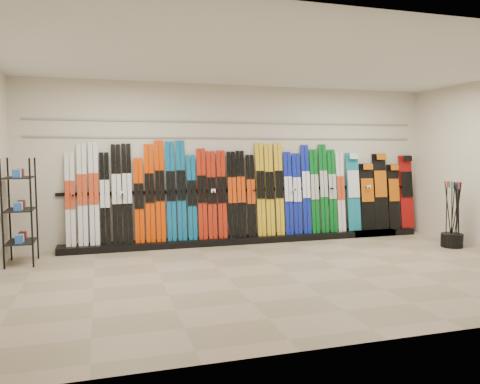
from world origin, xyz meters
name	(u,v)px	position (x,y,z in m)	size (l,w,h in m)	color
floor	(286,273)	(0.00, 0.00, 0.00)	(8.00, 8.00, 0.00)	gray
back_wall	(237,164)	(0.00, 2.50, 1.50)	(8.00, 8.00, 0.00)	beige
ceiling	(288,61)	(0.00, 0.00, 3.00)	(8.00, 8.00, 0.00)	silver
ski_rack_base	(252,239)	(0.22, 2.28, 0.06)	(8.00, 0.40, 0.12)	black
skis	(216,193)	(-0.46, 2.34, 0.97)	(5.37, 0.26, 1.83)	silver
snowboards	(380,193)	(3.08, 2.35, 0.86)	(1.58, 0.25, 1.59)	#14728C
accessory_rack	(20,211)	(-3.75, 1.70, 0.83)	(0.40, 0.60, 1.65)	black
pole_bin	(452,240)	(3.60, 0.81, 0.12)	(0.39, 0.39, 0.25)	black
ski_poles	(454,214)	(3.61, 0.79, 0.61)	(0.21, 0.37, 1.18)	black
slatwall_rail_0	(238,138)	(0.00, 2.48, 2.00)	(7.60, 0.02, 0.03)	gray
slatwall_rail_1	(238,122)	(0.00, 2.48, 2.30)	(7.60, 0.02, 0.03)	gray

